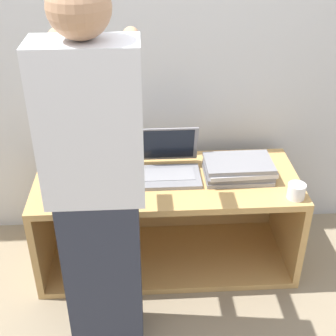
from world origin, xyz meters
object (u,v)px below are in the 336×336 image
(laptop_stack_left, at_px, (94,173))
(laptop_stack_right, at_px, (238,169))
(laptop_open, at_px, (167,166))
(person, at_px, (96,189))
(mug, at_px, (296,191))

(laptop_stack_left, bearing_deg, laptop_stack_right, 0.08)
(laptop_open, bearing_deg, person, -119.91)
(person, bearing_deg, mug, 16.80)
(laptop_stack_left, height_order, person, person)
(laptop_open, bearing_deg, mug, -22.70)
(laptop_open, xyz_separation_m, laptop_stack_right, (0.39, -0.05, -0.00))
(mug, bearing_deg, laptop_stack_left, 168.10)
(laptop_stack_right, bearing_deg, laptop_stack_left, -179.92)
(laptop_open, bearing_deg, laptop_stack_left, -172.65)
(laptop_stack_right, relative_size, mug, 4.15)
(laptop_stack_left, bearing_deg, laptop_open, 7.35)
(laptop_open, relative_size, person, 0.21)
(laptop_stack_left, relative_size, person, 0.22)
(laptop_stack_left, relative_size, laptop_stack_right, 1.01)
(laptop_open, distance_m, laptop_stack_left, 0.39)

